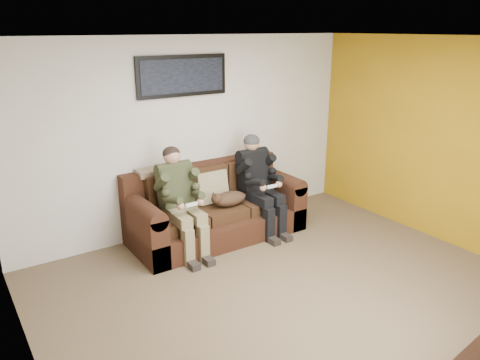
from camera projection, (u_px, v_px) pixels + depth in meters
floor at (298, 297)px, 4.89m from camera, size 5.00×5.00×0.00m
ceiling at (309, 38)px, 4.08m from camera, size 5.00×5.00×0.00m
wall_back at (192, 136)px, 6.27m from camera, size 5.00×0.00×5.00m
wall_left at (23, 242)px, 3.17m from camera, size 0.00×4.50×4.50m
wall_right at (456, 145)px, 5.81m from camera, size 0.00×4.50×4.50m
accent_wall_right at (456, 145)px, 5.80m from camera, size 0.00×4.50×4.50m
sofa at (214, 210)px, 6.27m from camera, size 2.29×0.99×0.94m
throw_pillow at (212, 187)px, 6.21m from camera, size 0.44×0.21×0.43m
throw_blanket at (155, 172)px, 5.95m from camera, size 0.47×0.23×0.08m
person_left at (180, 195)px, 5.68m from camera, size 0.51×0.87×1.31m
person_right at (258, 178)px, 6.31m from camera, size 0.51×0.86×1.32m
cat at (229, 199)px, 6.10m from camera, size 0.66×0.26×0.24m
framed_poster at (183, 76)px, 5.92m from camera, size 1.25×0.05×0.52m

